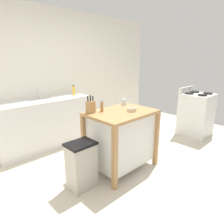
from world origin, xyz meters
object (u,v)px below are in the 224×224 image
knife_block (91,107)px  drinking_cup (124,102)px  pepper_grinder (102,106)px  stove (196,114)px  kitchen_island (121,137)px  sink_faucet (38,93)px  trash_bin (81,165)px  bottle_spray_cleaner (74,90)px  bowl_ceramic_wide (132,109)px

knife_block → drinking_cup: size_ratio=2.67×
pepper_grinder → stove: bearing=-8.8°
kitchen_island → drinking_cup: (0.33, 0.25, 0.45)m
kitchen_island → knife_block: bearing=145.5°
kitchen_island → sink_faucet: sink_faucet is taller
trash_bin → bottle_spray_cleaner: size_ratio=2.98×
bowl_ceramic_wide → trash_bin: size_ratio=0.22×
drinking_cup → kitchen_island: bearing=-142.6°
knife_block → trash_bin: bearing=-146.4°
knife_block → sink_faucet: size_ratio=1.14×
knife_block → trash_bin: knife_block is taller
pepper_grinder → bowl_ceramic_wide: bearing=-40.9°
sink_faucet → stove: 3.31m
bottle_spray_cleaner → sink_faucet: bearing=165.4°
knife_block → bottle_spray_cleaner: (0.56, 1.27, 0.02)m
bowl_ceramic_wide → trash_bin: 1.05m
sink_faucet → stove: (2.67, -1.88, -0.56)m
sink_faucet → bowl_ceramic_wide: bearing=-71.6°
kitchen_island → trash_bin: bearing=178.9°
trash_bin → stove: stove is taller
bottle_spray_cleaner → pepper_grinder: bearing=-106.7°
sink_faucet → bottle_spray_cleaner: bearing=-14.6°
kitchen_island → pepper_grinder: bearing=138.8°
pepper_grinder → sink_faucet: size_ratio=0.76×
kitchen_island → pepper_grinder: pepper_grinder is taller
bowl_ceramic_wide → kitchen_island: bearing=139.6°
bowl_ceramic_wide → knife_block: bearing=144.0°
drinking_cup → sink_faucet: sink_faucet is taller
drinking_cup → sink_faucet: size_ratio=0.43×
trash_bin → bottle_spray_cleaner: bottle_spray_cleaner is taller
kitchen_island → sink_faucet: bearing=105.9°
trash_bin → stove: (2.91, -0.20, 0.15)m
pepper_grinder → bottle_spray_cleaner: bottle_spray_cleaner is taller
bottle_spray_cleaner → trash_bin: bearing=-121.2°
kitchen_island → trash_bin: (-0.73, 0.01, -0.19)m
drinking_cup → trash_bin: 1.26m
bowl_ceramic_wide → sink_faucet: bearing=108.4°
pepper_grinder → trash_bin: pepper_grinder is taller
drinking_cup → stove: bearing=-13.2°
knife_block → sink_faucet: bearing=94.6°
stove → trash_bin: bearing=176.1°
kitchen_island → drinking_cup: 0.61m
kitchen_island → stove: stove is taller
knife_block → stove: knife_block is taller
drinking_cup → bottle_spray_cleaner: (-0.14, 1.27, 0.06)m
kitchen_island → bottle_spray_cleaner: bottle_spray_cleaner is taller
kitchen_island → sink_faucet: 1.84m
pepper_grinder → bottle_spray_cleaner: 1.40m
drinking_cup → pepper_grinder: (-0.54, -0.06, 0.03)m
pepper_grinder → sink_faucet: sink_faucet is taller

